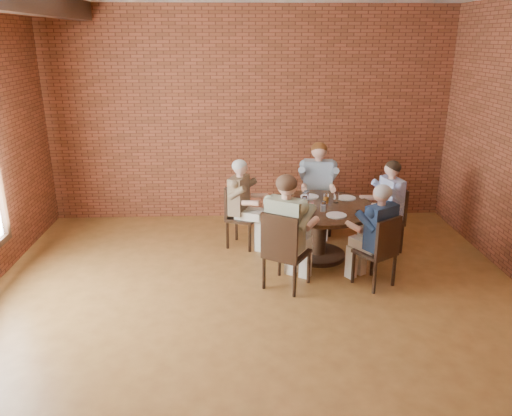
{
  "coord_description": "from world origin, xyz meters",
  "views": [
    {
      "loc": [
        -0.24,
        -4.59,
        2.91
      ],
      "look_at": [
        0.0,
        1.0,
        0.99
      ],
      "focal_mm": 35.0,
      "sensor_mm": 36.0,
      "label": 1
    }
  ],
  "objects_px": {
    "smartphone": "(360,212)",
    "chair_b": "(317,198)",
    "chair_d": "(283,249)",
    "diner_d": "(287,232)",
    "chair_a": "(391,216)",
    "diner_b": "(318,189)",
    "diner_e": "(376,236)",
    "diner_c": "(243,204)",
    "chair_c": "(238,213)",
    "dining_table": "(319,221)",
    "chair_e": "(380,249)",
    "diner_a": "(387,207)"
  },
  "relations": [
    {
      "from": "chair_b",
      "to": "chair_a",
      "type": "bearing_deg",
      "value": -34.22
    },
    {
      "from": "diner_d",
      "to": "chair_d",
      "type": "bearing_deg",
      "value": 90.0
    },
    {
      "from": "chair_c",
      "to": "smartphone",
      "type": "relative_size",
      "value": 7.39
    },
    {
      "from": "diner_a",
      "to": "chair_d",
      "type": "bearing_deg",
      "value": -66.1
    },
    {
      "from": "diner_a",
      "to": "diner_b",
      "type": "bearing_deg",
      "value": -142.7
    },
    {
      "from": "diner_d",
      "to": "dining_table",
      "type": "bearing_deg",
      "value": -90.0
    },
    {
      "from": "chair_d",
      "to": "diner_d",
      "type": "relative_size",
      "value": 0.69
    },
    {
      "from": "dining_table",
      "to": "chair_d",
      "type": "distance_m",
      "value": 1.09
    },
    {
      "from": "chair_b",
      "to": "chair_e",
      "type": "xyz_separation_m",
      "value": [
        0.46,
        -1.95,
        -0.03
      ]
    },
    {
      "from": "diner_b",
      "to": "smartphone",
      "type": "xyz_separation_m",
      "value": [
        0.36,
        -1.23,
        0.05
      ]
    },
    {
      "from": "diner_a",
      "to": "smartphone",
      "type": "distance_m",
      "value": 0.71
    },
    {
      "from": "diner_d",
      "to": "smartphone",
      "type": "xyz_separation_m",
      "value": [
        1.01,
        0.56,
        0.04
      ]
    },
    {
      "from": "chair_b",
      "to": "chair_d",
      "type": "distance_m",
      "value": 2.09
    },
    {
      "from": "diner_d",
      "to": "smartphone",
      "type": "relative_size",
      "value": 11.52
    },
    {
      "from": "dining_table",
      "to": "diner_a",
      "type": "xyz_separation_m",
      "value": [
        0.98,
        0.21,
        0.12
      ]
    },
    {
      "from": "diner_e",
      "to": "diner_a",
      "type": "bearing_deg",
      "value": -145.53
    },
    {
      "from": "diner_a",
      "to": "diner_e",
      "type": "bearing_deg",
      "value": -34.44
    },
    {
      "from": "chair_a",
      "to": "diner_b",
      "type": "distance_m",
      "value": 1.21
    },
    {
      "from": "diner_c",
      "to": "chair_d",
      "type": "height_order",
      "value": "diner_c"
    },
    {
      "from": "chair_c",
      "to": "diner_d",
      "type": "bearing_deg",
      "value": -133.23
    },
    {
      "from": "diner_a",
      "to": "diner_d",
      "type": "bearing_deg",
      "value": -67.24
    },
    {
      "from": "diner_c",
      "to": "smartphone",
      "type": "bearing_deg",
      "value": -92.62
    },
    {
      "from": "dining_table",
      "to": "chair_b",
      "type": "bearing_deg",
      "value": 82.69
    },
    {
      "from": "diner_a",
      "to": "chair_d",
      "type": "xyz_separation_m",
      "value": [
        -1.56,
        -1.13,
        -0.12
      ]
    },
    {
      "from": "diner_a",
      "to": "diner_b",
      "type": "xyz_separation_m",
      "value": [
        -0.86,
        0.74,
        0.05
      ]
    },
    {
      "from": "diner_a",
      "to": "smartphone",
      "type": "height_order",
      "value": "diner_a"
    },
    {
      "from": "diner_a",
      "to": "chair_c",
      "type": "relative_size",
      "value": 1.43
    },
    {
      "from": "diner_a",
      "to": "chair_c",
      "type": "distance_m",
      "value": 2.12
    },
    {
      "from": "diner_c",
      "to": "chair_c",
      "type": "bearing_deg",
      "value": 90.0
    },
    {
      "from": "diner_d",
      "to": "diner_e",
      "type": "relative_size",
      "value": 1.1
    },
    {
      "from": "chair_b",
      "to": "diner_c",
      "type": "distance_m",
      "value": 1.33
    },
    {
      "from": "diner_b",
      "to": "dining_table",
      "type": "bearing_deg",
      "value": -90.0
    },
    {
      "from": "chair_b",
      "to": "diner_e",
      "type": "height_order",
      "value": "diner_e"
    },
    {
      "from": "diner_b",
      "to": "chair_e",
      "type": "xyz_separation_m",
      "value": [
        0.47,
        -1.86,
        -0.21
      ]
    },
    {
      "from": "diner_c",
      "to": "diner_e",
      "type": "height_order",
      "value": "diner_e"
    },
    {
      "from": "diner_a",
      "to": "chair_d",
      "type": "height_order",
      "value": "diner_a"
    },
    {
      "from": "diner_e",
      "to": "smartphone",
      "type": "xyz_separation_m",
      "value": [
        -0.07,
        0.56,
        0.11
      ]
    },
    {
      "from": "chair_d",
      "to": "chair_e",
      "type": "bearing_deg",
      "value": -147.21
    },
    {
      "from": "chair_d",
      "to": "smartphone",
      "type": "height_order",
      "value": "chair_d"
    },
    {
      "from": "dining_table",
      "to": "chair_a",
      "type": "xyz_separation_m",
      "value": [
        1.06,
        0.22,
        -0.03
      ]
    },
    {
      "from": "chair_d",
      "to": "diner_e",
      "type": "bearing_deg",
      "value": -143.8
    },
    {
      "from": "chair_b",
      "to": "diner_d",
      "type": "bearing_deg",
      "value": -102.08
    },
    {
      "from": "chair_c",
      "to": "chair_a",
      "type": "bearing_deg",
      "value": -73.72
    },
    {
      "from": "diner_c",
      "to": "diner_d",
      "type": "bearing_deg",
      "value": -135.5
    },
    {
      "from": "smartphone",
      "to": "chair_e",
      "type": "bearing_deg",
      "value": -95.22
    },
    {
      "from": "chair_b",
      "to": "chair_c",
      "type": "xyz_separation_m",
      "value": [
        -1.25,
        -0.58,
        -0.03
      ]
    },
    {
      "from": "chair_a",
      "to": "smartphone",
      "type": "distance_m",
      "value": 0.81
    },
    {
      "from": "diner_a",
      "to": "chair_e",
      "type": "bearing_deg",
      "value": -31.26
    },
    {
      "from": "dining_table",
      "to": "chair_e",
      "type": "relative_size",
      "value": 1.64
    },
    {
      "from": "smartphone",
      "to": "chair_b",
      "type": "bearing_deg",
      "value": 89.12
    }
  ]
}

